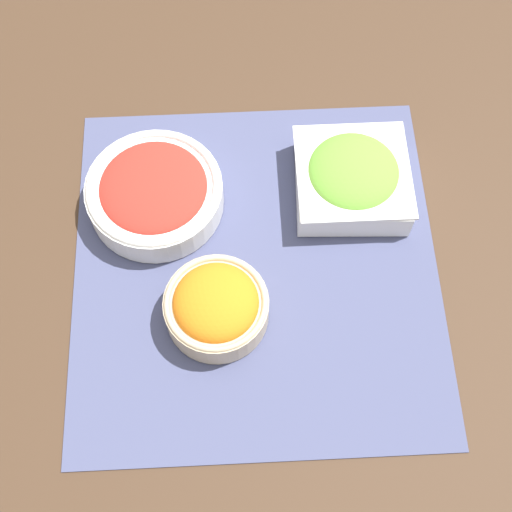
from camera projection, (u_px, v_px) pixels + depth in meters
name	position (u px, v px, depth m)	size (l,w,h in m)	color
ground_plane	(256.00, 267.00, 0.91)	(3.00, 3.00, 0.00)	#422D1E
placemat	(256.00, 267.00, 0.90)	(0.48, 0.46, 0.00)	#474C70
carrot_bowl	(216.00, 306.00, 0.85)	(0.13, 0.13, 0.06)	#C6B28E
tomato_bowl	(154.00, 192.00, 0.92)	(0.18, 0.18, 0.05)	white
lettuce_bowl	(352.00, 177.00, 0.92)	(0.15, 0.15, 0.06)	white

